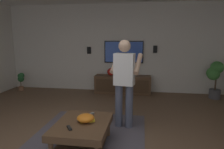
% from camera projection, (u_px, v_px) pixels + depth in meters
% --- Properties ---
extents(ground_plane, '(8.63, 8.63, 0.00)m').
position_uv_depth(ground_plane, '(78.00, 149.00, 3.04)').
color(ground_plane, brown).
extents(wall_back_tv, '(0.10, 7.03, 2.73)m').
position_uv_depth(wall_back_tv, '(113.00, 48.00, 6.35)').
color(wall_back_tv, silver).
rests_on(wall_back_tv, ground).
extents(area_rug, '(2.40, 1.90, 0.01)m').
position_uv_depth(area_rug, '(87.00, 140.00, 3.31)').
color(area_rug, '#514C56').
rests_on(area_rug, ground).
extents(coffee_table, '(1.00, 0.80, 0.40)m').
position_uv_depth(coffee_table, '(83.00, 129.00, 3.06)').
color(coffee_table, '#513823').
rests_on(coffee_table, ground).
extents(media_console, '(0.45, 1.70, 0.55)m').
position_uv_depth(media_console, '(123.00, 84.00, 6.16)').
color(media_console, '#513823').
rests_on(media_console, ground).
extents(tv, '(0.05, 1.21, 0.68)m').
position_uv_depth(tv, '(124.00, 52.00, 6.23)').
color(tv, black).
extents(person_standing, '(0.59, 0.60, 1.64)m').
position_uv_depth(person_standing, '(124.00, 79.00, 3.68)').
color(person_standing, '#4C5166').
rests_on(person_standing, ground).
extents(potted_plant_tall, '(0.41, 0.45, 1.05)m').
position_uv_depth(potted_plant_tall, '(215.00, 75.00, 5.57)').
color(potted_plant_tall, '#4C4C51').
rests_on(potted_plant_tall, ground).
extents(potted_plant_short, '(0.28, 0.21, 0.57)m').
position_uv_depth(potted_plant_short, '(21.00, 79.00, 6.48)').
color(potted_plant_short, '#9E6B4C').
rests_on(potted_plant_short, ground).
extents(bowl, '(0.26, 0.26, 0.12)m').
position_uv_depth(bowl, '(86.00, 118.00, 3.07)').
color(bowl, orange).
rests_on(bowl, coffee_table).
extents(remote_white, '(0.15, 0.12, 0.02)m').
position_uv_depth(remote_white, '(91.00, 116.00, 3.27)').
color(remote_white, white).
rests_on(remote_white, coffee_table).
extents(remote_black, '(0.15, 0.12, 0.02)m').
position_uv_depth(remote_black, '(69.00, 128.00, 2.83)').
color(remote_black, black).
rests_on(remote_black, coffee_table).
extents(remote_grey, '(0.15, 0.11, 0.02)m').
position_uv_depth(remote_grey, '(90.00, 114.00, 3.35)').
color(remote_grey, slate).
rests_on(remote_grey, coffee_table).
extents(book, '(0.23, 0.26, 0.04)m').
position_uv_depth(book, '(87.00, 120.00, 3.11)').
color(book, gold).
rests_on(book, coffee_table).
extents(vase_round, '(0.22, 0.22, 0.22)m').
position_uv_depth(vase_round, '(111.00, 72.00, 6.15)').
color(vase_round, red).
rests_on(vase_round, media_console).
extents(wall_speaker_left, '(0.06, 0.12, 0.22)m').
position_uv_depth(wall_speaker_left, '(155.00, 49.00, 6.08)').
color(wall_speaker_left, black).
extents(wall_speaker_right, '(0.06, 0.12, 0.22)m').
position_uv_depth(wall_speaker_right, '(89.00, 50.00, 6.40)').
color(wall_speaker_right, black).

